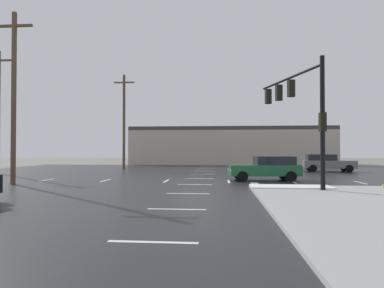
{
  "coord_description": "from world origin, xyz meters",
  "views": [
    {
      "loc": [
        1.47,
        -21.16,
        2.04
      ],
      "look_at": [
        -0.93,
        6.98,
        2.51
      ],
      "focal_mm": 31.12,
      "sensor_mm": 36.0,
      "label": 1
    }
  ],
  "objects_px": {
    "traffic_signal_mast": "(299,103)",
    "utility_pole_distant": "(124,120)",
    "utility_pole_mid": "(14,94)",
    "sedan_green": "(266,168)",
    "sedan_grey": "(327,162)"
  },
  "relations": [
    {
      "from": "sedan_grey",
      "to": "utility_pole_distant",
      "type": "xyz_separation_m",
      "value": [
        -19.88,
        2.85,
        4.34
      ]
    },
    {
      "from": "sedan_green",
      "to": "sedan_grey",
      "type": "bearing_deg",
      "value": -131.11
    },
    {
      "from": "traffic_signal_mast",
      "to": "sedan_green",
      "type": "distance_m",
      "value": 5.54
    },
    {
      "from": "sedan_green",
      "to": "utility_pole_distant",
      "type": "bearing_deg",
      "value": -48.28
    },
    {
      "from": "sedan_grey",
      "to": "utility_pole_distant",
      "type": "height_order",
      "value": "utility_pole_distant"
    },
    {
      "from": "sedan_green",
      "to": "utility_pole_mid",
      "type": "bearing_deg",
      "value": 8.49
    },
    {
      "from": "sedan_green",
      "to": "sedan_grey",
      "type": "xyz_separation_m",
      "value": [
        6.72,
        9.36,
        0.0
      ]
    },
    {
      "from": "sedan_grey",
      "to": "traffic_signal_mast",
      "type": "bearing_deg",
      "value": -107.3
    },
    {
      "from": "traffic_signal_mast",
      "to": "sedan_green",
      "type": "height_order",
      "value": "traffic_signal_mast"
    },
    {
      "from": "traffic_signal_mast",
      "to": "utility_pole_mid",
      "type": "distance_m",
      "value": 16.23
    },
    {
      "from": "traffic_signal_mast",
      "to": "utility_pole_distant",
      "type": "relative_size",
      "value": 0.64
    },
    {
      "from": "traffic_signal_mast",
      "to": "utility_pole_mid",
      "type": "bearing_deg",
      "value": 71.85
    },
    {
      "from": "sedan_green",
      "to": "utility_pole_distant",
      "type": "xyz_separation_m",
      "value": [
        -13.16,
        12.21,
        4.34
      ]
    },
    {
      "from": "sedan_grey",
      "to": "utility_pole_distant",
      "type": "bearing_deg",
      "value": 177.16
    },
    {
      "from": "traffic_signal_mast",
      "to": "utility_pole_distant",
      "type": "xyz_separation_m",
      "value": [
        -14.33,
        16.18,
        0.65
      ]
    }
  ]
}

